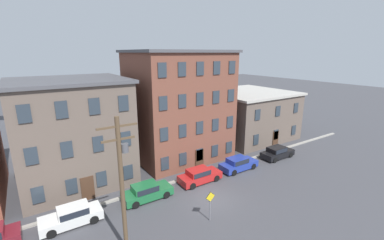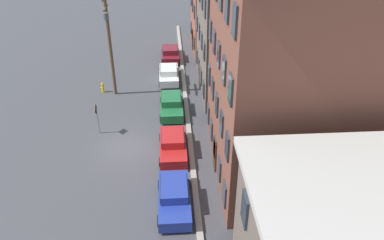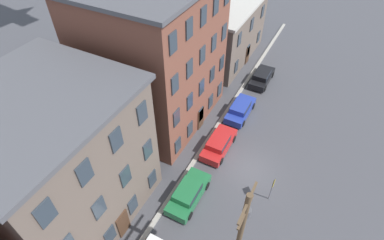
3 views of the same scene
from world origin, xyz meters
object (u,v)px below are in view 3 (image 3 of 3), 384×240
car_black (262,77)px  car_blue (240,109)px  caution_sign (273,186)px  utility_pole (240,237)px  car_red (219,144)px  car_green (188,193)px

car_black → car_blue: bearing=178.5°
caution_sign → utility_pole: 7.36m
car_red → car_blue: size_ratio=1.00×
utility_pole → car_black: bearing=13.0°
car_green → car_blue: same height
car_black → caution_sign: 15.40m
car_green → utility_pole: utility_pole is taller
caution_sign → utility_pole: utility_pole is taller
car_green → caution_sign: size_ratio=1.76×
car_black → utility_pole: bearing=-167.0°
car_blue → caution_sign: caution_sign is taller
car_red → car_black: (11.59, -0.20, 0.00)m
car_red → caution_sign: size_ratio=1.76×
caution_sign → utility_pole: bearing=175.4°
car_blue → caution_sign: 9.81m
caution_sign → car_black: bearing=20.3°
car_green → car_red: size_ratio=1.00×
car_red → caution_sign: bearing=-117.0°
car_blue → car_black: same height
car_red → car_blue: same height
car_red → car_black: same height
car_black → caution_sign: bearing=-159.7°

